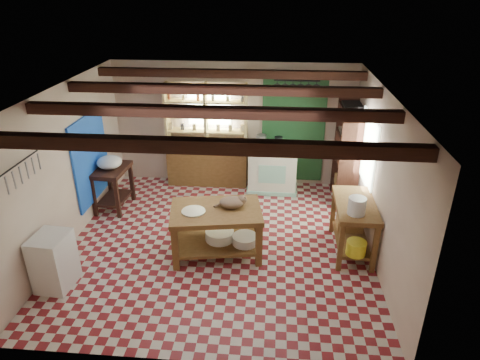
# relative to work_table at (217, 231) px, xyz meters

# --- Properties ---
(floor) EXTENTS (5.00, 5.00, 0.02)m
(floor) POSITION_rel_work_table_xyz_m (0.01, 0.27, -0.41)
(floor) COLOR maroon
(floor) RESTS_ON ground
(ceiling) EXTENTS (5.00, 5.00, 0.02)m
(ceiling) POSITION_rel_work_table_xyz_m (0.01, 0.27, 2.20)
(ceiling) COLOR #46464B
(ceiling) RESTS_ON wall_back
(wall_back) EXTENTS (5.00, 0.04, 2.60)m
(wall_back) POSITION_rel_work_table_xyz_m (0.01, 2.77, 0.90)
(wall_back) COLOR beige
(wall_back) RESTS_ON floor
(wall_front) EXTENTS (5.00, 0.04, 2.60)m
(wall_front) POSITION_rel_work_table_xyz_m (0.01, -2.23, 0.90)
(wall_front) COLOR beige
(wall_front) RESTS_ON floor
(wall_left) EXTENTS (0.04, 5.00, 2.60)m
(wall_left) POSITION_rel_work_table_xyz_m (-2.49, 0.27, 0.90)
(wall_left) COLOR beige
(wall_left) RESTS_ON floor
(wall_right) EXTENTS (0.04, 5.00, 2.60)m
(wall_right) POSITION_rel_work_table_xyz_m (2.51, 0.27, 0.90)
(wall_right) COLOR beige
(wall_right) RESTS_ON floor
(ceiling_beams) EXTENTS (5.00, 3.80, 0.15)m
(ceiling_beams) POSITION_rel_work_table_xyz_m (0.01, 0.27, 2.08)
(ceiling_beams) COLOR #371B13
(ceiling_beams) RESTS_ON ceiling
(blue_wall_patch) EXTENTS (0.04, 1.40, 1.60)m
(blue_wall_patch) POSITION_rel_work_table_xyz_m (-2.46, 1.17, 0.70)
(blue_wall_patch) COLOR blue
(blue_wall_patch) RESTS_ON wall_left
(green_wall_patch) EXTENTS (1.30, 0.04, 2.30)m
(green_wall_patch) POSITION_rel_work_table_xyz_m (1.26, 2.74, 0.85)
(green_wall_patch) COLOR #1D4A25
(green_wall_patch) RESTS_ON wall_back
(window_back) EXTENTS (0.90, 0.02, 0.80)m
(window_back) POSITION_rel_work_table_xyz_m (-0.49, 2.75, 1.30)
(window_back) COLOR #B6C9B2
(window_back) RESTS_ON wall_back
(window_right) EXTENTS (0.02, 1.30, 1.20)m
(window_right) POSITION_rel_work_table_xyz_m (2.49, 1.27, 1.00)
(window_right) COLOR #B6C9B2
(window_right) RESTS_ON wall_right
(utensil_rail) EXTENTS (0.06, 0.90, 0.28)m
(utensil_rail) POSITION_rel_work_table_xyz_m (-2.43, -0.93, 1.38)
(utensil_rail) COLOR black
(utensil_rail) RESTS_ON wall_left
(pot_rack) EXTENTS (0.86, 0.12, 0.36)m
(pot_rack) POSITION_rel_work_table_xyz_m (1.26, 2.32, 1.78)
(pot_rack) COLOR black
(pot_rack) RESTS_ON ceiling
(shelving_unit) EXTENTS (1.70, 0.34, 2.20)m
(shelving_unit) POSITION_rel_work_table_xyz_m (-0.54, 2.58, 0.70)
(shelving_unit) COLOR #DEC580
(shelving_unit) RESTS_ON floor
(tall_rack) EXTENTS (0.40, 0.86, 2.00)m
(tall_rack) POSITION_rel_work_table_xyz_m (2.29, 2.07, 0.60)
(tall_rack) COLOR #371B13
(tall_rack) RESTS_ON floor
(work_table) EXTENTS (1.55, 1.16, 0.80)m
(work_table) POSITION_rel_work_table_xyz_m (0.00, 0.00, 0.00)
(work_table) COLOR brown
(work_table) RESTS_ON floor
(stove) EXTENTS (1.01, 0.69, 0.98)m
(stove) POSITION_rel_work_table_xyz_m (0.86, 2.42, 0.09)
(stove) COLOR beige
(stove) RESTS_ON floor
(prep_table) EXTENTS (0.62, 0.87, 0.85)m
(prep_table) POSITION_rel_work_table_xyz_m (-2.19, 1.34, 0.02)
(prep_table) COLOR #371B13
(prep_table) RESTS_ON floor
(white_cabinet) EXTENTS (0.50, 0.59, 0.83)m
(white_cabinet) POSITION_rel_work_table_xyz_m (-2.21, -1.02, 0.02)
(white_cabinet) COLOR silver
(white_cabinet) RESTS_ON floor
(right_counter) EXTENTS (0.63, 1.24, 0.89)m
(right_counter) POSITION_rel_work_table_xyz_m (2.19, 0.25, 0.04)
(right_counter) COLOR brown
(right_counter) RESTS_ON floor
(cat) EXTENTS (0.47, 0.41, 0.18)m
(cat) POSITION_rel_work_table_xyz_m (0.24, 0.09, 0.49)
(cat) COLOR #8B6B51
(cat) RESTS_ON work_table
(steel_tray) EXTENTS (0.43, 0.43, 0.02)m
(steel_tray) POSITION_rel_work_table_xyz_m (-0.34, -0.11, 0.41)
(steel_tray) COLOR #9D9DA4
(steel_tray) RESTS_ON work_table
(basin_large) EXTENTS (0.54, 0.54, 0.16)m
(basin_large) POSITION_rel_work_table_xyz_m (0.04, 0.06, -0.11)
(basin_large) COLOR silver
(basin_large) RESTS_ON work_table
(basin_small) EXTENTS (0.47, 0.47, 0.14)m
(basin_small) POSITION_rel_work_table_xyz_m (0.46, -0.02, -0.12)
(basin_small) COLOR silver
(basin_small) RESTS_ON work_table
(kettle_left) EXTENTS (0.21, 0.21, 0.23)m
(kettle_left) POSITION_rel_work_table_xyz_m (0.61, 2.42, 0.69)
(kettle_left) COLOR #9D9DA4
(kettle_left) RESTS_ON stove
(kettle_right) EXTENTS (0.17, 0.17, 0.21)m
(kettle_right) POSITION_rel_work_table_xyz_m (0.96, 2.42, 0.68)
(kettle_right) COLOR black
(kettle_right) RESTS_ON stove
(enamel_bowl) EXTENTS (0.49, 0.49, 0.23)m
(enamel_bowl) POSITION_rel_work_table_xyz_m (-2.19, 1.34, 0.56)
(enamel_bowl) COLOR silver
(enamel_bowl) RESTS_ON prep_table
(white_bucket) EXTENTS (0.27, 0.27, 0.27)m
(white_bucket) POSITION_rel_work_table_xyz_m (2.13, -0.10, 0.62)
(white_bucket) COLOR silver
(white_bucket) RESTS_ON right_counter
(wicker_basket) EXTENTS (0.42, 0.34, 0.29)m
(wicker_basket) POSITION_rel_work_table_xyz_m (2.19, 0.55, -0.02)
(wicker_basket) COLOR olive
(wicker_basket) RESTS_ON right_counter
(yellow_tub) EXTENTS (0.31, 0.31, 0.22)m
(yellow_tub) POSITION_rel_work_table_xyz_m (2.18, -0.20, -0.06)
(yellow_tub) COLOR yellow
(yellow_tub) RESTS_ON right_counter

